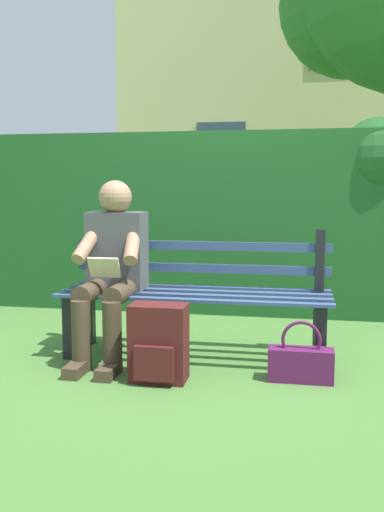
{
  "coord_description": "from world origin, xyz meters",
  "views": [
    {
      "loc": [
        -0.65,
        3.57,
        1.12
      ],
      "look_at": [
        0.0,
        0.1,
        0.69
      ],
      "focal_mm": 39.43,
      "sensor_mm": 36.0,
      "label": 1
    }
  ],
  "objects_px": {
    "handbag": "(301,362)",
    "backpack": "(159,343)",
    "park_bench": "(197,293)",
    "person_seated": "(111,265)"
  },
  "relations": [
    {
      "from": "backpack",
      "to": "person_seated",
      "type": "bearing_deg",
      "value": -43.51
    },
    {
      "from": "park_bench",
      "to": "person_seated",
      "type": "xyz_separation_m",
      "value": [
        0.54,
        0.17,
        0.2
      ]
    },
    {
      "from": "person_seated",
      "to": "backpack",
      "type": "xyz_separation_m",
      "value": [
        -0.41,
        0.39,
        -0.4
      ]
    },
    {
      "from": "park_bench",
      "to": "handbag",
      "type": "xyz_separation_m",
      "value": [
        -0.69,
        0.41,
        -0.31
      ]
    },
    {
      "from": "handbag",
      "to": "backpack",
      "type": "bearing_deg",
      "value": 9.97
    },
    {
      "from": "backpack",
      "to": "handbag",
      "type": "xyz_separation_m",
      "value": [
        -0.81,
        -0.14,
        -0.11
      ]
    },
    {
      "from": "person_seated",
      "to": "handbag",
      "type": "distance_m",
      "value": 1.35
    },
    {
      "from": "handbag",
      "to": "person_seated",
      "type": "bearing_deg",
      "value": -11.4
    },
    {
      "from": "person_seated",
      "to": "handbag",
      "type": "xyz_separation_m",
      "value": [
        -1.23,
        0.25,
        -0.51
      ]
    },
    {
      "from": "park_bench",
      "to": "backpack",
      "type": "height_order",
      "value": "park_bench"
    }
  ]
}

